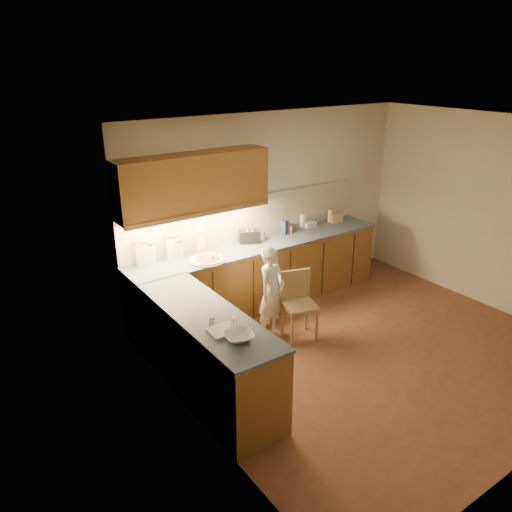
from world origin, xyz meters
name	(u,v)px	position (x,y,z in m)	size (l,w,h in m)	color
room	(382,216)	(0.00, 0.00, 1.68)	(4.54, 4.50, 2.62)	brown
l_counter	(246,297)	(-0.92, 1.25, 0.46)	(3.77, 2.62, 0.92)	brown
backsplash	(249,218)	(-0.38, 1.99, 1.21)	(3.75, 0.02, 0.58)	beige
upper_cabinets	(194,183)	(-1.27, 1.82, 1.85)	(1.95, 0.36, 0.73)	brown
pizza_on_board	(207,260)	(-1.27, 1.56, 0.94)	(0.45, 0.45, 0.18)	#A07E50
child	(272,293)	(-0.76, 0.93, 0.59)	(0.43, 0.28, 1.19)	white
wooden_chair	(298,300)	(-0.47, 0.77, 0.49)	(0.48, 0.48, 0.84)	tan
mixing_bowl	(239,336)	(-1.95, -0.19, 0.95)	(0.26, 0.26, 0.06)	white
canister_a	(142,253)	(-1.98, 1.87, 1.09)	(0.17, 0.17, 0.33)	beige
canister_b	(149,253)	(-1.89, 1.89, 1.06)	(0.16, 0.16, 0.28)	white
canister_c	(173,246)	(-1.58, 1.88, 1.08)	(0.17, 0.17, 0.32)	white
canister_d	(177,249)	(-1.53, 1.86, 1.05)	(0.16, 0.16, 0.26)	beige
oil_jug	(200,241)	(-1.20, 1.86, 1.08)	(0.13, 0.11, 0.35)	gold
toaster	(249,236)	(-0.48, 1.82, 1.01)	(0.31, 0.26, 0.18)	black
steel_pot	(260,236)	(-0.29, 1.82, 0.98)	(0.16, 0.16, 0.12)	#BBBBC0
blue_box	(285,227)	(0.13, 1.83, 1.02)	(0.10, 0.07, 0.20)	#2F408D
card_box_a	(291,228)	(0.26, 1.85, 0.97)	(0.15, 0.11, 0.11)	#A17A56
white_bottle	(303,221)	(0.52, 1.90, 1.02)	(0.06, 0.06, 0.19)	white
flat_pack	(309,225)	(0.62, 1.87, 0.96)	(0.19, 0.13, 0.07)	white
tall_jar	(330,215)	(1.03, 1.88, 1.03)	(0.07, 0.07, 0.21)	silver
card_box_b	(335,217)	(1.10, 1.83, 0.99)	(0.18, 0.14, 0.14)	tan
dough_cloth	(224,330)	(-1.98, 0.01, 0.93)	(0.29, 0.23, 0.02)	white
spice_jar_a	(212,320)	(-2.01, 0.18, 0.96)	(0.06, 0.06, 0.08)	silver
spice_jar_b	(234,321)	(-1.85, 0.05, 0.96)	(0.06, 0.06, 0.08)	white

